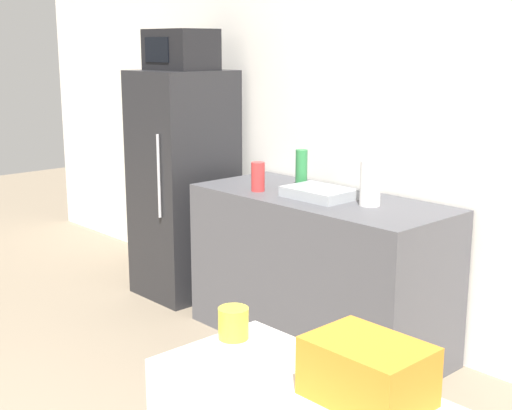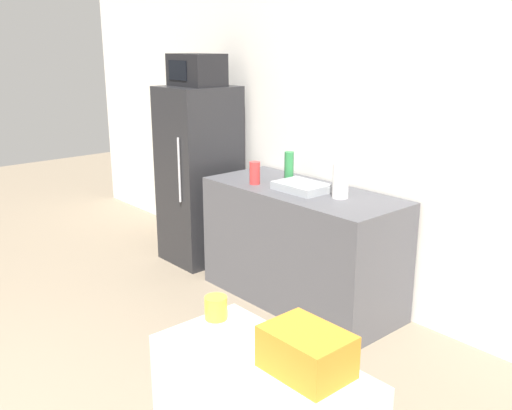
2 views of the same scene
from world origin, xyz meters
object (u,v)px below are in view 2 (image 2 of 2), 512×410
at_px(jar, 216,308).
at_px(paper_towel_roll, 340,181).
at_px(bottle_short, 255,173).
at_px(refrigerator, 200,175).
at_px(basket, 306,352).
at_px(microwave, 196,70).
at_px(bottle_tall, 289,167).

height_order(jar, paper_towel_roll, paper_towel_roll).
height_order(bottle_short, jar, jar).
bearing_deg(refrigerator, jar, -34.63).
relative_size(bottle_short, basket, 0.68).
bearing_deg(jar, refrigerator, 145.37).
bearing_deg(jar, paper_towel_roll, 118.84).
bearing_deg(basket, microwave, 149.39).
bearing_deg(jar, microwave, 145.39).
height_order(refrigerator, jar, refrigerator).
xyz_separation_m(bottle_short, paper_towel_roll, (0.71, 0.19, 0.04)).
relative_size(refrigerator, microwave, 3.33).
bearing_deg(bottle_short, jar, -44.38).
distance_m(bottle_tall, paper_towel_roll, 0.60).
bearing_deg(bottle_tall, paper_towel_roll, -6.77).
xyz_separation_m(basket, paper_towel_roll, (-1.51, 1.92, -0.05)).
relative_size(bottle_tall, paper_towel_roll, 0.96).
height_order(refrigerator, basket, refrigerator).
bearing_deg(basket, bottle_tall, 136.59).
relative_size(microwave, paper_towel_roll, 1.93).
relative_size(microwave, bottle_short, 2.74).
bearing_deg(bottle_tall, jar, -50.31).
xyz_separation_m(jar, paper_towel_roll, (-1.06, 1.92, -0.03)).
bearing_deg(microwave, paper_towel_roll, 2.17).
bearing_deg(refrigerator, microwave, -110.39).
xyz_separation_m(basket, jar, (-0.46, 0.01, -0.03)).
xyz_separation_m(refrigerator, microwave, (-0.00, -0.00, 0.95)).
height_order(microwave, bottle_tall, microwave).
bearing_deg(bottle_tall, bottle_short, -114.49).
bearing_deg(microwave, jar, -34.61).
bearing_deg(basket, jar, 179.31).
bearing_deg(paper_towel_roll, refrigerator, -177.88).
bearing_deg(refrigerator, paper_towel_roll, 2.12).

